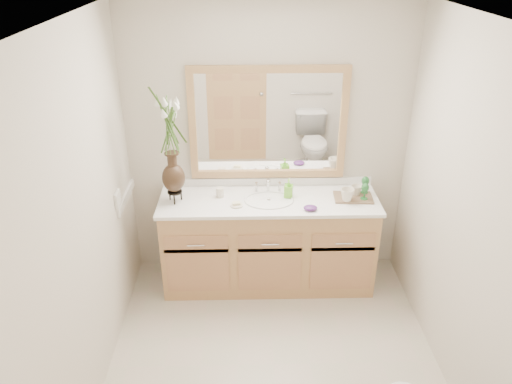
{
  "coord_description": "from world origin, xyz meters",
  "views": [
    {
      "loc": [
        -0.2,
        -2.68,
        2.77
      ],
      "look_at": [
        -0.12,
        0.65,
        1.09
      ],
      "focal_mm": 35.0,
      "sensor_mm": 36.0,
      "label": 1
    }
  ],
  "objects_px": {
    "tray": "(353,197)",
    "tumbler": "(220,192)",
    "flower_vase": "(170,132)",
    "soap_bottle": "(289,189)"
  },
  "relations": [
    {
      "from": "tumbler",
      "to": "flower_vase",
      "type": "bearing_deg",
      "value": -168.75
    },
    {
      "from": "tumbler",
      "to": "soap_bottle",
      "type": "distance_m",
      "value": 0.58
    },
    {
      "from": "tumbler",
      "to": "tray",
      "type": "xyz_separation_m",
      "value": [
        1.12,
        -0.06,
        -0.03
      ]
    },
    {
      "from": "soap_bottle",
      "to": "tray",
      "type": "distance_m",
      "value": 0.55
    },
    {
      "from": "soap_bottle",
      "to": "flower_vase",
      "type": "bearing_deg",
      "value": -165.89
    },
    {
      "from": "tray",
      "to": "tumbler",
      "type": "bearing_deg",
      "value": -179.59
    },
    {
      "from": "flower_vase",
      "to": "tray",
      "type": "xyz_separation_m",
      "value": [
        1.49,
        0.02,
        -0.6
      ]
    },
    {
      "from": "soap_bottle",
      "to": "tray",
      "type": "height_order",
      "value": "soap_bottle"
    },
    {
      "from": "tumbler",
      "to": "soap_bottle",
      "type": "relative_size",
      "value": 0.59
    },
    {
      "from": "flower_vase",
      "to": "tumbler",
      "type": "xyz_separation_m",
      "value": [
        0.37,
        0.07,
        -0.57
      ]
    }
  ]
}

